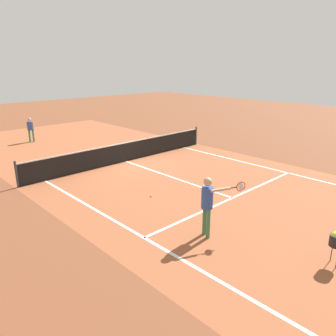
# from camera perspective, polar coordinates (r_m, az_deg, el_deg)

# --- Properties ---
(ground_plane) EXTENTS (60.00, 60.00, 0.00)m
(ground_plane) POSITION_cam_1_polar(r_m,az_deg,el_deg) (16.34, -7.36, 1.16)
(ground_plane) COLOR brown
(court_surface_inbounds) EXTENTS (10.62, 24.40, 0.00)m
(court_surface_inbounds) POSITION_cam_1_polar(r_m,az_deg,el_deg) (16.34, -7.36, 1.16)
(court_surface_inbounds) COLOR #9E5433
(court_surface_inbounds) RESTS_ON ground_plane
(line_sideline_left) EXTENTS (0.10, 11.89, 0.01)m
(line_sideline_left) POSITION_cam_1_polar(r_m,az_deg,el_deg) (9.62, -5.93, -10.98)
(line_sideline_left) COLOR white
(line_sideline_left) RESTS_ON ground_plane
(line_sideline_right) EXTENTS (0.10, 11.89, 0.01)m
(line_sideline_right) POSITION_cam_1_polar(r_m,az_deg,el_deg) (15.61, 18.61, -0.42)
(line_sideline_right) COLOR white
(line_sideline_right) RESTS_ON ground_plane
(line_service_near) EXTENTS (8.22, 0.10, 0.01)m
(line_service_near) POSITION_cam_1_polar(r_m,az_deg,el_deg) (12.05, 11.12, -5.12)
(line_service_near) COLOR white
(line_service_near) RESTS_ON ground_plane
(line_center_service) EXTENTS (0.10, 6.40, 0.01)m
(line_center_service) POSITION_cam_1_polar(r_m,az_deg,el_deg) (14.00, 0.46, -1.52)
(line_center_service) COLOR white
(line_center_service) RESTS_ON ground_plane
(net) EXTENTS (10.45, 0.09, 1.07)m
(net) POSITION_cam_1_polar(r_m,az_deg,el_deg) (16.21, -7.43, 2.83)
(net) COLOR #33383D
(net) RESTS_ON ground_plane
(player_near) EXTENTS (1.10, 0.82, 1.74)m
(player_near) POSITION_cam_1_polar(r_m,az_deg,el_deg) (8.97, 6.99, -5.54)
(player_near) COLOR #3F7247
(player_near) RESTS_ON ground_plane
(player_far) EXTENTS (0.37, 0.32, 1.49)m
(player_far) POSITION_cam_1_polar(r_m,az_deg,el_deg) (21.83, -22.78, 6.53)
(player_far) COLOR #3F7247
(player_far) RESTS_ON ground_plane
(tennis_ball_mid_court) EXTENTS (0.07, 0.07, 0.07)m
(tennis_ball_mid_court) POSITION_cam_1_polar(r_m,az_deg,el_deg) (11.95, -2.95, -4.85)
(tennis_ball_mid_court) COLOR #CCE033
(tennis_ball_mid_court) RESTS_ON ground_plane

